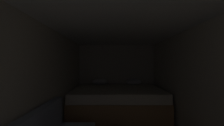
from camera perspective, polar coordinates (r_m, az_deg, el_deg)
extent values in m
cube|color=beige|center=(4.99, 1.44, -4.61)|extent=(2.50, 0.05, 1.98)
cube|color=beige|center=(2.63, -24.70, -8.53)|extent=(0.05, 5.15, 1.98)
cube|color=beige|center=(2.76, 29.77, -8.12)|extent=(0.05, 5.15, 1.98)
cube|color=white|center=(2.46, 3.27, 14.73)|extent=(2.50, 5.15, 0.05)
cube|color=#9E7247|center=(4.19, 1.83, -15.68)|extent=(2.28, 1.73, 0.51)
cube|color=beige|center=(4.11, 1.83, -10.81)|extent=(2.24, 1.69, 0.21)
ellipsoid|color=white|center=(4.74, -4.71, -6.92)|extent=(0.47, 0.31, 0.19)
ellipsoid|color=white|center=(4.77, 7.74, -6.88)|extent=(0.47, 0.31, 0.19)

